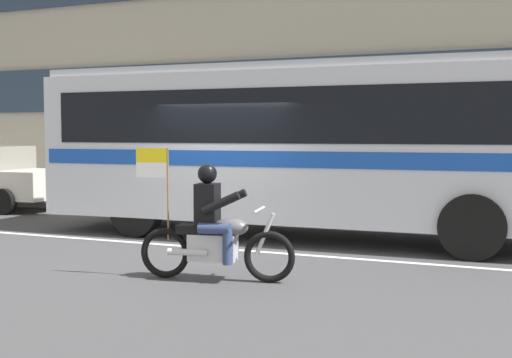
{
  "coord_description": "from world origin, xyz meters",
  "views": [
    {
      "loc": [
        5.21,
        -10.85,
        1.97
      ],
      "look_at": [
        1.06,
        -1.01,
        1.25
      ],
      "focal_mm": 47.22,
      "sensor_mm": 36.0,
      "label": 1
    }
  ],
  "objects": [
    {
      "name": "fire_hydrant",
      "position": [
        -1.11,
        4.01,
        0.52
      ],
      "size": [
        0.22,
        0.3,
        0.75
      ],
      "color": "gold",
      "rests_on": "sidewalk_curb"
    },
    {
      "name": "transit_bus",
      "position": [
        1.39,
        1.19,
        1.88
      ],
      "size": [
        10.56,
        2.81,
        3.22
      ],
      "color": "silver",
      "rests_on": "ground_plane"
    },
    {
      "name": "office_building_facade",
      "position": [
        0.0,
        7.39,
        4.83
      ],
      "size": [
        28.0,
        0.89,
        9.64
      ],
      "color": "gray",
      "rests_on": "ground_plane"
    },
    {
      "name": "motorcycle_with_rider",
      "position": [
        1.22,
        -2.83,
        0.67
      ],
      "size": [
        2.17,
        0.75,
        1.78
      ],
      "color": "black",
      "rests_on": "ground_plane"
    },
    {
      "name": "sidewalk_curb",
      "position": [
        0.0,
        5.1,
        0.07
      ],
      "size": [
        28.0,
        3.8,
        0.15
      ],
      "primitive_type": "cube",
      "color": "#A39E93",
      "rests_on": "ground_plane"
    },
    {
      "name": "ground_plane",
      "position": [
        0.0,
        0.0,
        0.0
      ],
      "size": [
        60.0,
        60.0,
        0.0
      ],
      "primitive_type": "plane",
      "color": "#3D3D3F"
    },
    {
      "name": "lane_center_stripe",
      "position": [
        0.0,
        -0.6,
        0.0
      ],
      "size": [
        26.6,
        0.14,
        0.01
      ],
      "primitive_type": "cube",
      "color": "silver",
      "rests_on": "ground_plane"
    }
  ]
}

